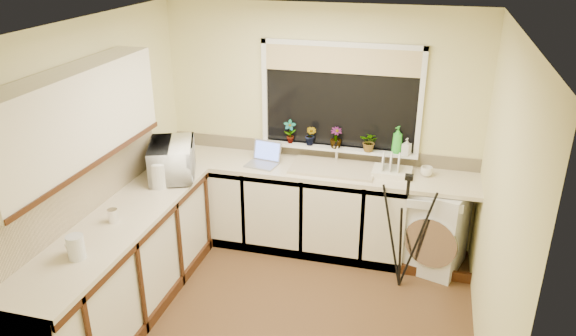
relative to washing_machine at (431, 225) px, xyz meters
The scene contains 34 objects.
floor 1.73m from the washing_machine, 135.47° to the right, with size 3.20×3.20×0.00m, color #523520.
ceiling 2.63m from the washing_machine, 135.47° to the right, with size 3.20×3.20×0.00m, color white.
wall_back 1.47m from the washing_machine, 164.70° to the left, with size 3.20×3.20×0.00m, color beige.
wall_front 3.04m from the washing_machine, 114.05° to the right, with size 3.20×3.20×0.00m, color beige.
wall_left 3.13m from the washing_machine, 157.21° to the right, with size 3.00×3.00×0.00m, color beige.
wall_right 1.48m from the washing_machine, 70.87° to the right, with size 3.00×3.00×0.00m, color beige.
base_cabinet_back 1.52m from the washing_machine, behind, with size 2.55×0.60×0.86m, color silver.
base_cabinet_left 2.90m from the washing_machine, 149.41° to the right, with size 0.54×2.40×0.86m, color silver.
worktop_back 1.28m from the washing_machine, behind, with size 3.20×0.60×0.04m, color beige.
worktop_left 2.93m from the washing_machine, 149.41° to the right, with size 0.60×2.40×0.04m, color beige.
upper_cabinet 3.39m from the washing_machine, 148.34° to the right, with size 0.28×1.90×0.70m, color silver.
splashback_left 3.22m from the washing_machine, 152.08° to the right, with size 0.02×2.40×0.45m, color beige.
splashback_back 1.35m from the washing_machine, 165.23° to the left, with size 3.20×0.02×0.14m, color beige.
window_glass 1.53m from the washing_machine, 162.59° to the left, with size 1.50×0.02×1.00m, color black.
window_blind 1.82m from the washing_machine, 163.91° to the left, with size 1.50×0.02×0.25m, color tan.
windowsill 1.19m from the washing_machine, 165.52° to the left, with size 1.60×0.14×0.03m, color white.
sink 1.11m from the washing_machine, behind, with size 0.82×0.46×0.03m, color tan.
faucet 1.18m from the washing_machine, 168.26° to the left, with size 0.03×0.03×0.24m, color silver.
washing_machine is the anchor object (origin of this frame).
laptop 1.77m from the washing_machine, behind, with size 0.34×0.32×0.22m.
kettle 2.64m from the washing_machine, 162.40° to the right, with size 0.18×0.18×0.23m, color silver.
dish_rack 0.66m from the washing_machine, behind, with size 0.37×0.28×0.06m, color silver.
tripod 0.54m from the washing_machine, 118.08° to the right, with size 0.55×0.55×1.13m, color black, non-canonical shape.
glass_jug 3.24m from the washing_machine, 140.49° to the right, with size 0.12×0.12×0.18m, color silver.
steel_jar 2.96m from the washing_machine, 149.31° to the right, with size 0.08×0.08×0.11m, color white.
microwave 2.58m from the washing_machine, 167.88° to the right, with size 0.60×0.40×0.33m, color white.
plant_a 1.69m from the washing_machine, behind, with size 0.13×0.09×0.24m, color #999999.
plant_b 1.48m from the washing_machine, 169.54° to the left, with size 0.12×0.09×0.21m, color #999999.
plant_c 1.27m from the washing_machine, 167.05° to the left, with size 0.12×0.12×0.21m, color #999999.
plant_d 1.01m from the washing_machine, 161.86° to the left, with size 0.18×0.16×0.20m, color #999999.
soap_bottle_green 0.90m from the washing_machine, 148.16° to the left, with size 0.10×0.10×0.27m, color green.
soap_bottle_clear 0.81m from the washing_machine, 144.07° to the left, with size 0.07×0.08×0.17m, color #999999.
cup_back 0.54m from the washing_machine, 136.70° to the left, with size 0.12×0.12×0.09m, color white.
cup_left 3.26m from the washing_machine, 141.82° to the right, with size 0.09×0.09×0.09m, color beige.
Camera 1 is at (1.05, -3.70, 3.03)m, focal length 34.16 mm.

